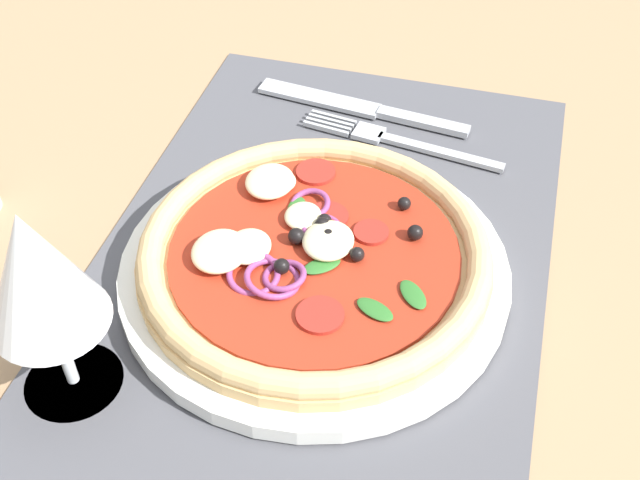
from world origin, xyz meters
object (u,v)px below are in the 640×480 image
(plate, at_px, (311,270))
(wine_glass, at_px, (38,278))
(pizza, at_px, (309,252))
(knife, at_px, (359,107))
(fork, at_px, (391,139))

(plate, bearing_deg, wine_glass, 136.16)
(pizza, distance_m, knife, 0.21)
(knife, relative_size, wine_glass, 1.35)
(plate, distance_m, knife, 0.21)
(plate, relative_size, fork, 1.56)
(pizza, height_order, wine_glass, wine_glass)
(pizza, bearing_deg, knife, 3.41)
(pizza, xyz_separation_m, fork, (0.17, -0.02, -0.02))
(fork, bearing_deg, pizza, 90.40)
(plate, height_order, wine_glass, wine_glass)
(pizza, relative_size, fork, 1.40)
(plate, xyz_separation_m, pizza, (0.00, 0.00, 0.02))
(plate, distance_m, fork, 0.18)
(fork, bearing_deg, wine_glass, 72.55)
(plate, bearing_deg, knife, 3.78)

